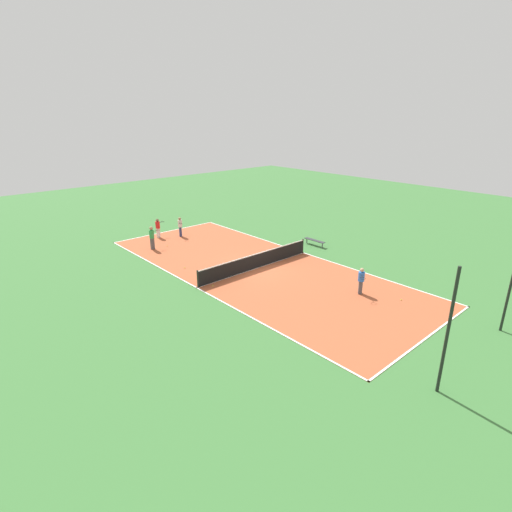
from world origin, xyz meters
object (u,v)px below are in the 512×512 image
Objects in this scene: tennis_ball_left_sideline at (167,246)px; fence_post_back_right at (448,332)px; player_coach_red at (158,227)px; player_far_green at (152,236)px; tennis_ball_near_net at (401,300)px; tennis_net at (256,261)px; bench at (315,241)px; player_far_white at (180,225)px; tennis_ball_midcourt at (213,286)px; fence_post_back_left at (511,282)px; tennis_ball_far_baseline at (185,268)px; player_near_blue at (361,279)px.

fence_post_back_right is (1.29, 22.15, 2.47)m from tennis_ball_left_sideline.
player_far_green is (1.86, 2.48, 0.12)m from player_coach_red.
tennis_net is at bearing -73.10° from tennis_ball_near_net.
player_far_white is at bearing -144.31° from bench.
tennis_ball_midcourt is (0.71, 8.77, -1.01)m from player_far_green.
fence_post_back_left is at bearing 103.67° from tennis_ball_left_sideline.
player_far_green is at bearing -39.88° from player_far_white.
tennis_ball_near_net is 0.01× the size of fence_post_back_right.
player_far_white is 7.64m from tennis_ball_far_baseline.
tennis_net is 5.71× the size of player_far_white.
fence_post_back_right is (-0.24, 17.17, 2.47)m from tennis_ball_far_baseline.
player_far_green is 23.23m from fence_post_back_left.
player_near_blue is 0.31× the size of fence_post_back_right.
player_far_white is 24.38× the size of tennis_ball_far_baseline.
tennis_ball_far_baseline is 3.71m from tennis_ball_midcourt.
tennis_ball_midcourt is at bearing -88.40° from player_near_blue.
tennis_ball_near_net is 1.00× the size of tennis_ball_left_sideline.
fence_post_back_left is (-7.27, 13.48, 2.47)m from tennis_ball_midcourt.
player_coach_red is 3.10m from player_far_green.
player_far_white reaches higher than tennis_ball_near_net.
player_far_white is at bearing -50.21° from player_coach_red.
fence_post_back_left is 1.00× the size of fence_post_back_right.
player_far_white reaches higher than bench.
player_far_white is 1.05× the size of player_near_blue.
player_far_green is 5.18m from tennis_ball_far_baseline.
tennis_net is 139.08× the size of tennis_ball_left_sideline.
bench is 27.88× the size of tennis_ball_near_net.
fence_post_back_right is (3.54, 23.75, 1.55)m from player_far_white.
tennis_net is 6.82m from bench.
tennis_net reaches higher than tennis_ball_left_sideline.
player_coach_red reaches higher than tennis_ball_near_net.
player_far_green reaches higher than tennis_ball_far_baseline.
fence_post_back_left reaches higher than player_coach_red.
tennis_net is 5.98× the size of player_near_blue.
bench is 10.78m from tennis_ball_midcourt.
fence_post_back_left reaches higher than player_far_green.
player_far_white reaches higher than tennis_net.
tennis_ball_far_baseline is 18.68m from fence_post_back_left.
tennis_ball_near_net and tennis_ball_midcourt have the same top height.
tennis_ball_far_baseline is (3.58, -3.22, -0.52)m from tennis_net.
tennis_ball_midcourt is 15.51m from fence_post_back_left.
tennis_net is 10.86m from player_coach_red.
tennis_ball_near_net is 10.91m from tennis_ball_midcourt.
bench is at bearing -174.16° from tennis_ball_midcourt.
tennis_ball_near_net is at bearing -141.42° from fence_post_back_right.
player_far_white is at bearing -82.46° from fence_post_back_left.
tennis_ball_far_baseline is at bearing -3.55° from player_far_white.
tennis_ball_midcourt is at bearing -121.10° from player_coach_red.
player_near_blue is 23.26× the size of tennis_ball_far_baseline.
player_coach_red is 23.78× the size of tennis_ball_left_sideline.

